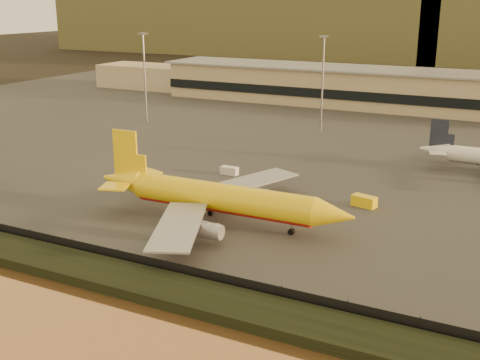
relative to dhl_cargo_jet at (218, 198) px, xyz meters
The scene contains 10 objects.
ground 8.90m from the dhl_cargo_jet, 76.04° to the right, with size 900.00×900.00×0.00m, color black.
embankment 24.92m from the dhl_cargo_jet, 85.61° to the right, with size 320.00×7.00×1.40m, color black.
tarmac 87.52m from the dhl_cargo_jet, 88.76° to the left, with size 320.00×220.00×0.20m, color #2D2D2D.
perimeter_fence 20.89m from the dhl_cargo_jet, 84.76° to the right, with size 300.00×0.05×2.20m, color black.
terminal_building 118.64m from the dhl_cargo_jet, 96.11° to the left, with size 202.00×25.00×12.60m.
apron_light_masts 70.42m from the dhl_cargo_jet, 75.93° to the left, with size 152.20×12.20×25.40m.
distant_hills 334.04m from the dhl_cargo_jet, 93.25° to the left, with size 470.00×160.00×70.00m.
dhl_cargo_jet is the anchor object (origin of this frame).
gse_vehicle_yellow 26.42m from the dhl_cargo_jet, 43.36° to the left, with size 4.25×1.91×1.91m, color yellow.
gse_vehicle_white 27.48m from the dhl_cargo_jet, 113.97° to the left, with size 3.63×1.63×1.63m, color silver.
Camera 1 is at (42.45, -72.35, 34.99)m, focal length 45.00 mm.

